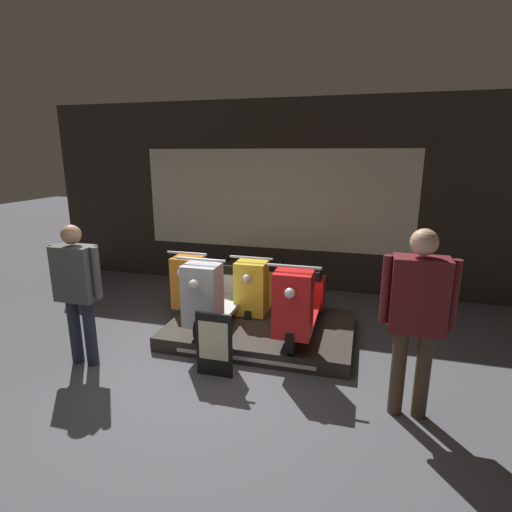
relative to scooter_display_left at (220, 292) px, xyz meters
name	(u,v)px	position (x,y,z in m)	size (l,w,h in m)	color
ground_plane	(200,386)	(0.22, -1.22, -0.58)	(30.00, 30.00, 0.00)	#4C4C51
shop_wall_back	(275,197)	(0.22, 2.16, 1.02)	(8.49, 0.09, 3.20)	#28231E
display_platform	(261,330)	(0.53, 0.05, -0.49)	(2.35, 1.53, 0.18)	#2D2823
scooter_display_left	(220,292)	(0.00, 0.00, 0.00)	(0.58, 1.74, 1.00)	black
scooter_display_right	(301,300)	(1.06, 0.00, 0.00)	(0.58, 1.74, 1.00)	black
scooter_backrow_0	(205,281)	(-0.60, 0.89, -0.18)	(0.58, 1.74, 1.00)	black
scooter_backrow_1	(262,286)	(0.33, 0.89, -0.18)	(0.58, 1.74, 1.00)	black
person_left_browsing	(77,284)	(-1.23, -1.13, 0.36)	(0.60, 0.25, 1.60)	#232838
person_right_browsing	(417,309)	(2.23, -1.13, 0.46)	(0.62, 0.26, 1.73)	#473828
price_sign_board	(214,345)	(0.29, -0.99, -0.22)	(0.40, 0.04, 0.72)	black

